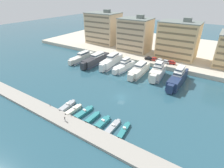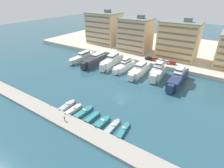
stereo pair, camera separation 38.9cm
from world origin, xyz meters
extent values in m
plane|color=#285160|center=(0.00, 0.00, 0.00)|extent=(400.00, 400.00, 0.00)
cube|color=beige|center=(0.00, 68.84, 1.01)|extent=(180.00, 70.00, 2.02)
cube|color=#9E998E|center=(0.00, -21.41, 0.41)|extent=(120.00, 5.29, 0.83)
cube|color=silver|center=(-38.24, 21.65, 1.52)|extent=(3.75, 16.92, 3.04)
cube|color=silver|center=(-38.23, 12.35, 1.59)|extent=(2.06, 1.87, 2.58)
cube|color=#334C7F|center=(-38.24, 21.65, 0.53)|extent=(3.79, 17.09, 0.24)
cube|color=white|center=(-38.24, 22.92, 3.85)|extent=(2.93, 7.11, 1.63)
cube|color=#233342|center=(-38.24, 22.92, 4.01)|extent=(2.96, 7.18, 0.59)
cylinder|color=silver|center=(-38.24, 23.98, 5.56)|extent=(0.16, 0.16, 1.80)
cube|color=silver|center=(-38.24, 30.56, 0.83)|extent=(3.19, 0.90, 0.20)
cube|color=#333338|center=(-28.48, 21.74, 2.03)|extent=(4.49, 18.61, 4.06)
cube|color=#333338|center=(-28.52, 11.45, 2.13)|extent=(2.43, 2.22, 3.45)
cube|color=#334C7F|center=(-28.48, 21.74, 0.71)|extent=(4.53, 18.79, 0.24)
cube|color=white|center=(-28.47, 23.14, 4.82)|extent=(3.47, 7.82, 1.51)
cube|color=#233342|center=(-28.47, 23.14, 4.97)|extent=(3.52, 7.90, 0.54)
cylinder|color=silver|center=(-28.47, 24.31, 6.47)|extent=(0.16, 0.16, 1.80)
cube|color=#333338|center=(-28.44, 31.49, 1.12)|extent=(3.75, 0.92, 0.20)
cube|color=white|center=(-19.93, 24.00, 2.16)|extent=(5.45, 17.94, 4.32)
cube|color=white|center=(-19.16, 14.28, 2.27)|extent=(2.39, 2.20, 3.67)
cube|color=#192347|center=(-19.93, 24.00, 0.76)|extent=(5.51, 18.12, 0.24)
cube|color=white|center=(-20.03, 25.32, 5.22)|extent=(3.75, 7.65, 1.80)
cube|color=#233342|center=(-20.03, 25.32, 5.40)|extent=(3.79, 7.73, 0.65)
cylinder|color=silver|center=(-20.12, 26.43, 7.02)|extent=(0.16, 0.16, 1.80)
cube|color=white|center=(-20.66, 33.26, 1.19)|extent=(3.51, 1.17, 0.20)
cube|color=white|center=(-11.75, 23.04, 1.49)|extent=(5.04, 14.31, 2.98)
cube|color=white|center=(-12.47, 15.21, 1.56)|extent=(2.23, 2.06, 2.53)
cube|color=#334C7F|center=(-11.75, 23.04, 0.52)|extent=(5.09, 14.45, 0.24)
cube|color=white|center=(-11.65, 24.08, 3.70)|extent=(3.46, 6.13, 1.45)
cube|color=#233342|center=(-11.65, 24.08, 3.85)|extent=(3.51, 6.20, 0.52)
cube|color=white|center=(-11.65, 24.08, 5.07)|extent=(2.70, 4.78, 1.29)
cube|color=#233342|center=(-11.65, 24.08, 5.20)|extent=(2.73, 4.83, 0.46)
cylinder|color=silver|center=(-11.57, 24.96, 6.61)|extent=(0.16, 0.16, 1.80)
cube|color=white|center=(-11.06, 30.46, 0.82)|extent=(3.26, 1.19, 0.20)
cube|color=silver|center=(-3.29, 22.40, 1.75)|extent=(4.70, 16.09, 3.50)
cube|color=silver|center=(-3.10, 13.42, 1.84)|extent=(2.45, 2.24, 2.97)
cube|color=black|center=(-3.29, 22.40, 0.61)|extent=(4.75, 16.25, 0.24)
cube|color=white|center=(-3.31, 23.60, 4.37)|extent=(3.55, 6.79, 1.74)
cube|color=#233342|center=(-3.31, 23.60, 4.54)|extent=(3.59, 6.86, 0.63)
cylinder|color=silver|center=(-3.33, 24.61, 6.14)|extent=(0.16, 0.16, 1.80)
cube|color=silver|center=(-3.46, 30.85, 0.96)|extent=(3.73, 0.98, 0.20)
cube|color=silver|center=(5.13, 23.58, 2.15)|extent=(5.73, 12.47, 4.30)
cube|color=silver|center=(5.76, 16.51, 2.26)|extent=(2.77, 2.56, 3.65)
cube|color=#334C7F|center=(5.13, 23.58, 0.75)|extent=(5.79, 12.59, 0.24)
cube|color=white|center=(5.05, 24.49, 5.00)|extent=(4.08, 5.39, 1.41)
cube|color=#233342|center=(5.05, 24.49, 5.15)|extent=(4.13, 5.44, 0.51)
cube|color=white|center=(5.05, 24.49, 6.42)|extent=(3.19, 4.20, 1.42)
cube|color=#233342|center=(5.05, 24.49, 6.56)|extent=(3.23, 4.24, 0.51)
cylinder|color=silver|center=(4.98, 25.25, 8.03)|extent=(0.16, 0.16, 1.80)
cube|color=silver|center=(4.55, 30.06, 1.18)|extent=(4.04, 1.25, 0.20)
cube|color=navy|center=(14.44, 22.23, 2.07)|extent=(4.40, 18.40, 4.14)
cube|color=navy|center=(14.35, 12.10, 2.17)|extent=(2.34, 2.13, 3.52)
cube|color=#334C7F|center=(14.44, 22.23, 0.72)|extent=(4.44, 18.58, 0.24)
cube|color=white|center=(14.45, 23.61, 4.92)|extent=(3.37, 7.74, 1.56)
cube|color=#233342|center=(14.45, 23.61, 5.08)|extent=(3.41, 7.82, 0.56)
cube|color=white|center=(14.45, 23.61, 6.35)|extent=(2.63, 6.04, 1.30)
cube|color=#233342|center=(14.45, 23.61, 6.48)|extent=(2.66, 6.10, 0.47)
cylinder|color=silver|center=(14.46, 24.77, 7.90)|extent=(0.16, 0.16, 1.80)
cube|color=navy|center=(14.53, 31.86, 1.14)|extent=(3.60, 0.93, 0.20)
cube|color=#9EA3A8|center=(-11.99, -15.79, 0.50)|extent=(2.42, 6.21, 0.99)
cube|color=#9EA3A8|center=(-12.25, -12.38, 0.50)|extent=(1.14, 0.96, 0.84)
cube|color=silver|center=(-12.03, -15.34, 1.26)|extent=(1.12, 0.68, 0.53)
cube|color=#283847|center=(-12.05, -15.06, 1.34)|extent=(0.98, 0.15, 0.32)
cube|color=black|center=(-11.75, -19.00, 0.65)|extent=(0.38, 0.31, 0.60)
cube|color=beige|center=(-8.63, -16.32, 0.52)|extent=(1.84, 5.91, 1.03)
cube|color=beige|center=(-8.52, -13.06, 0.52)|extent=(0.93, 0.77, 0.88)
cube|color=silver|center=(-8.62, -15.88, 1.27)|extent=(0.92, 0.63, 0.47)
cube|color=#283847|center=(-8.61, -15.60, 1.34)|extent=(0.82, 0.11, 0.28)
cube|color=black|center=(-8.74, -19.43, 0.67)|extent=(0.37, 0.29, 0.60)
cube|color=teal|center=(-5.02, -15.32, 0.43)|extent=(2.49, 6.74, 0.86)
cube|color=teal|center=(-4.73, -11.64, 0.43)|extent=(1.15, 0.97, 0.73)
cube|color=silver|center=(-4.98, -14.83, 1.10)|extent=(1.13, 0.68, 0.48)
cube|color=#283847|center=(-4.96, -14.55, 1.17)|extent=(0.99, 0.16, 0.29)
cube|color=black|center=(-5.30, -18.79, 0.58)|extent=(0.38, 0.31, 0.60)
cube|color=teal|center=(-0.91, -15.89, 0.48)|extent=(1.68, 5.36, 0.96)
cube|color=teal|center=(-0.84, -12.93, 0.48)|extent=(0.86, 0.71, 0.81)
cube|color=black|center=(-0.99, -18.73, 0.63)|extent=(0.37, 0.29, 0.60)
cube|color=teal|center=(2.92, -16.00, 0.48)|extent=(2.13, 5.14, 0.96)
cube|color=teal|center=(3.00, -13.06, 0.48)|extent=(1.12, 0.93, 0.82)
cube|color=silver|center=(2.93, -15.62, 1.15)|extent=(1.11, 0.63, 0.37)
cube|color=#283847|center=(2.94, -15.34, 1.20)|extent=(1.00, 0.11, 0.22)
cube|color=black|center=(2.85, -18.73, 0.63)|extent=(0.37, 0.29, 0.60)
cube|color=#9EA3A8|center=(6.42, -15.96, 0.36)|extent=(1.86, 6.33, 0.72)
cube|color=#9EA3A8|center=(6.38, -12.44, 0.36)|extent=(0.99, 0.82, 0.61)
cube|color=silver|center=(6.42, -15.48, 0.93)|extent=(0.99, 0.61, 0.42)
cube|color=#283847|center=(6.41, -15.20, 1.00)|extent=(0.89, 0.09, 0.25)
cube|color=black|center=(6.46, -19.29, 0.51)|extent=(0.36, 0.28, 0.60)
cube|color=teal|center=(9.86, -15.47, 0.41)|extent=(2.22, 6.42, 0.82)
cube|color=teal|center=(9.48, -12.04, 0.41)|extent=(0.92, 0.78, 0.70)
cube|color=silver|center=(9.80, -15.00, 1.09)|extent=(0.91, 0.69, 0.53)
cube|color=#283847|center=(9.77, -14.73, 1.17)|extent=(0.77, 0.16, 0.32)
cube|color=black|center=(10.22, -18.78, 0.56)|extent=(0.39, 0.32, 0.60)
cube|color=black|center=(-5.07, 37.62, 2.74)|extent=(4.15, 1.81, 0.80)
cube|color=black|center=(-4.92, 37.62, 3.48)|extent=(2.14, 1.62, 0.68)
cube|color=#1E2833|center=(-4.92, 37.62, 3.48)|extent=(2.10, 1.63, 0.37)
cylinder|color=black|center=(-6.44, 36.81, 2.34)|extent=(0.65, 0.24, 0.64)
cylinder|color=black|center=(-6.39, 38.51, 2.34)|extent=(0.65, 0.24, 0.64)
cylinder|color=black|center=(-3.74, 36.74, 2.34)|extent=(0.65, 0.24, 0.64)
cylinder|color=black|center=(-3.69, 38.44, 2.34)|extent=(0.65, 0.24, 0.64)
cube|color=red|center=(-2.23, 37.88, 2.74)|extent=(4.11, 1.73, 0.80)
cube|color=red|center=(-2.08, 37.88, 3.48)|extent=(2.11, 1.58, 0.68)
cube|color=#1E2833|center=(-2.08, 37.88, 3.48)|extent=(2.07, 1.59, 0.37)
cylinder|color=black|center=(-3.58, 37.04, 2.34)|extent=(0.64, 0.22, 0.64)
cylinder|color=black|center=(-3.57, 38.74, 2.34)|extent=(0.64, 0.22, 0.64)
cylinder|color=black|center=(-0.88, 37.02, 2.34)|extent=(0.64, 0.22, 0.64)
cylinder|color=black|center=(-0.87, 38.72, 2.34)|extent=(0.64, 0.22, 0.64)
cube|color=white|center=(1.08, 37.58, 2.74)|extent=(4.18, 1.90, 0.80)
cube|color=white|center=(1.23, 37.59, 3.48)|extent=(2.17, 1.66, 0.68)
cube|color=#1E2833|center=(1.23, 37.59, 3.48)|extent=(2.13, 1.67, 0.37)
cylinder|color=black|center=(-0.23, 36.67, 2.34)|extent=(0.65, 0.25, 0.64)
cylinder|color=black|center=(-0.31, 38.37, 2.34)|extent=(0.65, 0.25, 0.64)
cylinder|color=black|center=(2.46, 36.80, 2.34)|extent=(0.65, 0.25, 0.64)
cylinder|color=black|center=(2.38, 38.50, 2.34)|extent=(0.65, 0.25, 0.64)
cube|color=#B7BCC1|center=(4.21, 37.42, 2.74)|extent=(4.15, 1.81, 0.80)
cube|color=#B7BCC1|center=(4.36, 37.42, 3.48)|extent=(2.14, 1.62, 0.68)
cube|color=#1E2833|center=(4.36, 37.42, 3.48)|extent=(2.10, 1.63, 0.37)
cylinder|color=black|center=(2.84, 36.61, 2.34)|extent=(0.65, 0.24, 0.64)
cylinder|color=black|center=(2.88, 38.31, 2.34)|extent=(0.65, 0.24, 0.64)
cylinder|color=black|center=(5.54, 36.53, 2.34)|extent=(0.65, 0.24, 0.64)
cylinder|color=black|center=(5.58, 38.23, 2.34)|extent=(0.65, 0.24, 0.64)
cube|color=red|center=(7.04, 38.12, 2.74)|extent=(4.16, 1.84, 0.80)
cube|color=red|center=(7.19, 38.12, 3.48)|extent=(2.15, 1.63, 0.68)
cube|color=#1E2833|center=(7.19, 38.12, 3.48)|extent=(2.11, 1.65, 0.37)
cylinder|color=black|center=(5.72, 37.22, 2.34)|extent=(0.65, 0.24, 0.64)
cylinder|color=black|center=(5.66, 38.92, 2.34)|extent=(0.65, 0.24, 0.64)
cylinder|color=black|center=(8.42, 37.32, 2.34)|extent=(0.65, 0.24, 0.64)
cylinder|color=black|center=(8.36, 39.02, 2.34)|extent=(0.65, 0.24, 0.64)
cube|color=#C6AD89|center=(-46.20, 53.67, 11.99)|extent=(21.43, 15.54, 19.94)
cube|color=#6D5F4B|center=(-46.20, 45.79, 3.68)|extent=(19.72, 0.24, 0.90)
cube|color=#6D5F4B|center=(-46.20, 45.79, 7.01)|extent=(19.72, 0.24, 0.90)
cube|color=#6D5F4B|center=(-46.20, 45.79, 10.33)|extent=(19.72, 0.24, 0.90)
cube|color=#6D5F4B|center=(-46.20, 45.79, 13.65)|extent=(19.72, 0.24, 0.90)
cube|color=#6D5F4B|center=(-46.20, 45.79, 16.97)|extent=(19.72, 0.24, 0.90)
cube|color=#6D5F4B|center=(-46.20, 45.79, 20.30)|extent=(19.72, 0.24, 0.90)
cube|color=slate|center=(-46.20, 53.67, 22.16)|extent=(21.86, 15.85, 0.40)
cube|color=slate|center=(-42.99, 53.67, 23.36)|extent=(3.60, 3.20, 2.00)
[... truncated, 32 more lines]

